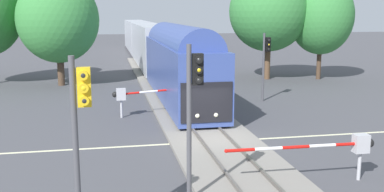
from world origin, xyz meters
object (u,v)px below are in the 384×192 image
(traffic_signal_far_side, at_px, (266,56))
(maple_right_background, at_px, (321,16))
(traffic_signal_median, at_px, (193,99))
(crossing_gate_near, at_px, (345,146))
(oak_behind_train, at_px, (58,20))
(crossing_gate_far, at_px, (133,94))
(oak_far_right, at_px, (269,11))
(traffic_signal_near_left, at_px, (80,124))
(commuter_train, at_px, (151,44))

(traffic_signal_far_side, xyz_separation_m, maple_right_background, (8.75, 9.08, 2.65))
(traffic_signal_median, height_order, traffic_signal_far_side, traffic_signal_median)
(crossing_gate_near, height_order, oak_behind_train, oak_behind_train)
(traffic_signal_median, distance_m, traffic_signal_far_side, 18.31)
(crossing_gate_far, distance_m, oak_far_right, 19.67)
(traffic_signal_far_side, bearing_deg, oak_far_right, 68.67)
(traffic_signal_median, height_order, traffic_signal_near_left, traffic_signal_median)
(traffic_signal_far_side, bearing_deg, traffic_signal_near_left, -122.67)
(commuter_train, bearing_deg, traffic_signal_far_side, -73.50)
(crossing_gate_far, relative_size, oak_behind_train, 0.65)
(commuter_train, bearing_deg, oak_behind_train, -130.42)
(oak_far_right, relative_size, oak_behind_train, 1.08)
(traffic_signal_far_side, relative_size, oak_far_right, 0.48)
(crossing_gate_far, distance_m, traffic_signal_median, 13.22)
(commuter_train, relative_size, traffic_signal_median, 11.33)
(crossing_gate_far, bearing_deg, traffic_signal_far_side, 18.61)
(crossing_gate_near, xyz_separation_m, maple_right_background, (11.23, 24.35, 4.53))
(crossing_gate_near, bearing_deg, oak_behind_train, 116.46)
(oak_far_right, bearing_deg, traffic_signal_near_left, -118.93)
(commuter_train, relative_size, traffic_signal_far_side, 12.44)
(maple_right_background, bearing_deg, traffic_signal_median, -124.24)
(traffic_signal_median, distance_m, traffic_signal_near_left, 4.11)
(commuter_train, xyz_separation_m, traffic_signal_far_side, (6.08, -20.54, 0.53))
(traffic_signal_near_left, distance_m, maple_right_background, 34.56)
(commuter_train, distance_m, oak_far_right, 14.93)
(maple_right_background, bearing_deg, oak_behind_train, 177.79)
(traffic_signal_median, relative_size, traffic_signal_near_left, 1.01)
(commuter_train, distance_m, traffic_signal_median, 36.85)
(maple_right_background, bearing_deg, crossing_gate_far, -146.16)
(crossing_gate_near, bearing_deg, oak_far_right, 75.80)
(crossing_gate_near, distance_m, traffic_signal_near_left, 10.19)
(maple_right_background, bearing_deg, oak_far_right, 168.09)
(crossing_gate_far, height_order, traffic_signal_far_side, traffic_signal_far_side)
(crossing_gate_near, xyz_separation_m, traffic_signal_median, (-6.00, -0.96, 2.20))
(crossing_gate_near, height_order, traffic_signal_far_side, traffic_signal_far_side)
(traffic_signal_near_left, relative_size, oak_behind_train, 0.56)
(oak_far_right, bearing_deg, maple_right_background, -11.91)
(traffic_signal_far_side, bearing_deg, crossing_gate_far, -161.39)
(traffic_signal_far_side, distance_m, oak_far_right, 11.29)
(crossing_gate_far, height_order, oak_far_right, oak_far_right)
(crossing_gate_near, height_order, oak_far_right, oak_far_right)
(commuter_train, distance_m, oak_behind_train, 14.15)
(traffic_signal_median, distance_m, oak_behind_train, 27.13)
(crossing_gate_far, relative_size, traffic_signal_near_left, 1.16)
(oak_far_right, bearing_deg, commuter_train, 133.85)
(commuter_train, height_order, maple_right_background, maple_right_background)
(commuter_train, xyz_separation_m, traffic_signal_median, (-2.39, -36.77, 0.85))
(crossing_gate_far, xyz_separation_m, traffic_signal_near_left, (-2.25, -15.29, 2.10))
(traffic_signal_near_left, relative_size, maple_right_background, 0.56)
(traffic_signal_far_side, bearing_deg, maple_right_background, 46.06)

